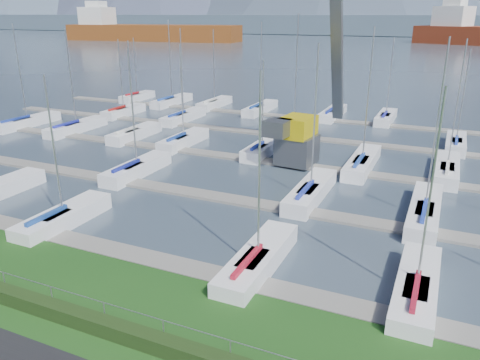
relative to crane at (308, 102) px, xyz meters
The scene contains 8 objects.
water 232.54m from the crane, 89.92° to the left, with size 800.00×540.00×0.20m, color #3B4856.
hedge 28.37m from the crane, 89.37° to the right, with size 80.00×0.70×0.70m, color #1E3312.
fence 27.84m from the crane, 89.36° to the right, with size 0.04×0.04×80.00m, color #989CA0.
foothill 302.47m from the crane, 89.94° to the left, with size 900.00×80.00×12.00m, color #465867.
docks 5.76m from the crane, 78.60° to the right, with size 90.00×41.60×0.25m.
crane is the anchor object (origin of this frame).
cargo_ship_west 215.43m from the crane, 128.95° to the left, with size 91.71×28.35×21.50m.
sailboat_fleet 1.20m from the crane, 130.74° to the left, with size 74.88×49.54×13.42m.
Camera 1 is at (11.31, -13.12, 12.82)m, focal length 35.00 mm.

